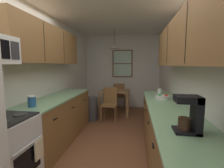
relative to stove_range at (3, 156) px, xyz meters
The scene contains 22 objects.
ground_plane 1.90m from the stove_range, 57.25° to the left, with size 12.00×12.00×0.00m, color brown.
wall_left 1.78m from the stove_range, 102.95° to the left, with size 0.10×9.00×2.55m, color white.
wall_right 2.92m from the stove_range, 33.40° to the left, with size 0.10×9.00×2.55m, color white.
wall_back 4.39m from the stove_range, 76.67° to the left, with size 4.40×0.10×2.55m, color white.
ceiling_slab 2.80m from the stove_range, 57.25° to the left, with size 4.40×9.00×0.08m, color white.
stove_range is the anchor object (origin of this frame).
counter_left 1.33m from the stove_range, 90.24° to the left, with size 0.64×2.06×0.90m.
upper_cabinets_left 1.91m from the stove_range, 96.49° to the left, with size 0.33×2.14×0.68m.
counter_right 2.11m from the stove_range, 19.25° to the left, with size 0.64×3.24×0.90m.
upper_cabinets_right 2.61m from the stove_range, 16.85° to the left, with size 0.33×2.92×0.64m.
dining_table 3.34m from the stove_range, 75.09° to the left, with size 0.87×0.73×0.74m.
dining_chair_near 2.77m from the stove_range, 73.19° to the left, with size 0.40×0.40×0.90m.
dining_chair_far 3.90m from the stove_range, 76.27° to the left, with size 0.44×0.44×0.90m.
pendant_light 3.69m from the stove_range, 75.09° to the left, with size 0.29×0.29×0.55m.
back_window 4.38m from the stove_range, 76.26° to the left, with size 0.71×0.05×0.95m.
trash_bin 2.63m from the stove_range, 83.56° to the left, with size 0.34×0.34×0.64m, color #3F3F42.
storage_canister 0.76m from the stove_range, 90.57° to the left, with size 0.11×0.11×0.17m.
dish_towel 0.39m from the stove_range, 22.71° to the left, with size 0.02×0.16×0.24m, color beige.
coffee_maker 2.08m from the stove_range, ahead, with size 0.22×0.18×0.34m.
mug_by_coffeemaker 2.86m from the stove_range, 44.61° to the left, with size 0.12×0.08×0.11m.
fruit_bowl 2.48m from the stove_range, 35.70° to the left, with size 0.27×0.27×0.09m.
table_serving_bowl 3.42m from the stove_range, 77.37° to the left, with size 0.17×0.17×0.06m, color #4C7299.
Camera 1 is at (0.51, -2.05, 1.51)m, focal length 25.40 mm.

